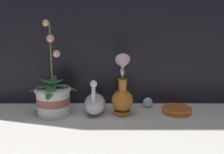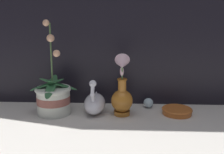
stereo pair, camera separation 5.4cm
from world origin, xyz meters
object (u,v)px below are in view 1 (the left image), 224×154
blue_vase (122,94)px  glass_sphere (147,102)px  amber_dish (176,110)px  orchid_potted_plant (53,97)px  swan_figurine (95,103)px

blue_vase → glass_sphere: blue_vase is taller
glass_sphere → amber_dish: 0.16m
orchid_potted_plant → glass_sphere: (0.47, 0.10, -0.06)m
orchid_potted_plant → swan_figurine: (0.20, 0.02, -0.03)m
swan_figurine → blue_vase: size_ratio=0.68×
glass_sphere → amber_dish: bearing=-32.5°
orchid_potted_plant → glass_sphere: size_ratio=8.84×
orchid_potted_plant → blue_vase: 0.33m
blue_vase → glass_sphere: size_ratio=5.89×
glass_sphere → amber_dish: (0.13, -0.08, -0.01)m
swan_figurine → blue_vase: blue_vase is taller
orchid_potted_plant → amber_dish: bearing=1.8°
swan_figurine → blue_vase: 0.15m
blue_vase → amber_dish: (0.27, 0.03, -0.09)m
swan_figurine → blue_vase: (0.13, -0.03, 0.05)m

